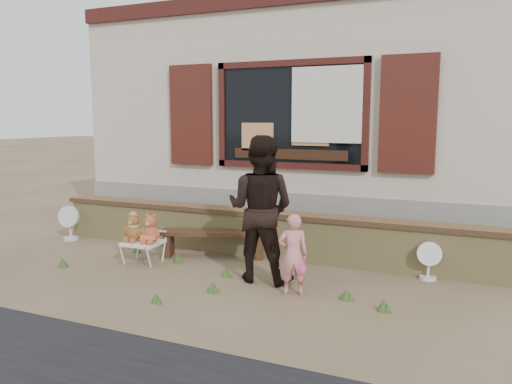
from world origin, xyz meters
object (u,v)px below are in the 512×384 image
at_px(folding_chair, 143,244).
at_px(child, 293,254).
at_px(bench, 214,238).
at_px(teddy_bear_left, 134,227).
at_px(adult, 260,209).
at_px(teddy_bear_right, 151,228).

bearing_deg(folding_chair, child, -11.37).
distance_m(bench, folding_chair, 1.01).
bearing_deg(teddy_bear_left, folding_chair, 0.00).
xyz_separation_m(bench, teddy_bear_left, (-0.89, -0.68, 0.22)).
bearing_deg(adult, folding_chair, -0.64).
xyz_separation_m(teddy_bear_left, teddy_bear_right, (0.28, 0.01, 0.00)).
bearing_deg(bench, folding_chair, -157.03).
xyz_separation_m(bench, adult, (1.02, -0.68, 0.61)).
bearing_deg(child, bench, -55.44).
bearing_deg(folding_chair, teddy_bear_left, -180.00).
height_order(teddy_bear_left, teddy_bear_right, teddy_bear_right).
bearing_deg(teddy_bear_right, child, -12.09).
distance_m(teddy_bear_right, child, 2.20).
distance_m(bench, teddy_bear_right, 0.93).
distance_m(bench, adult, 1.37).
bearing_deg(bench, child, -51.78).
distance_m(teddy_bear_left, adult, 1.95).
bearing_deg(teddy_bear_right, folding_chair, 180.00).
xyz_separation_m(teddy_bear_left, child, (2.45, -0.34, -0.04)).
xyz_separation_m(folding_chair, teddy_bear_left, (-0.14, -0.01, 0.23)).
relative_size(teddy_bear_right, adult, 0.23).
distance_m(folding_chair, teddy_bear_left, 0.27).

